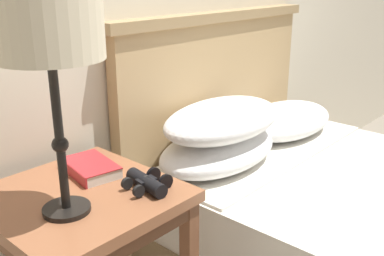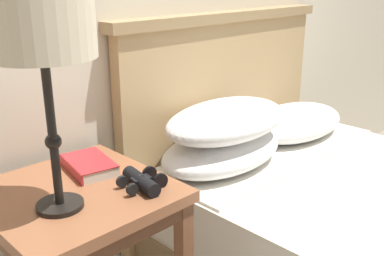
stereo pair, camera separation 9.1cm
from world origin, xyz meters
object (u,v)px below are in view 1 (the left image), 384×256
table_lamp (48,29)px  binoculars_pair (147,182)px  book_on_nightstand (90,168)px  bed (366,228)px  nightstand (82,221)px

table_lamp → binoculars_pair: (0.24, -0.07, -0.47)m
table_lamp → book_on_nightstand: 0.53m
bed → book_on_nightstand: (-0.87, 0.60, 0.38)m
table_lamp → binoculars_pair: bearing=-15.6°
bed → binoculars_pair: size_ratio=11.16×
binoculars_pair → table_lamp: bearing=164.4°
binoculars_pair → bed: bearing=-24.9°
nightstand → table_lamp: bearing=-143.1°
bed → nightstand: bearing=152.2°
bed → book_on_nightstand: 1.12m
nightstand → book_on_nightstand: book_on_nightstand is taller
bed → binoculars_pair: 0.99m
bed → binoculars_pair: (-0.82, 0.38, 0.38)m
nightstand → table_lamp: table_lamp is taller
nightstand → binoculars_pair: (0.15, -0.13, 0.12)m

